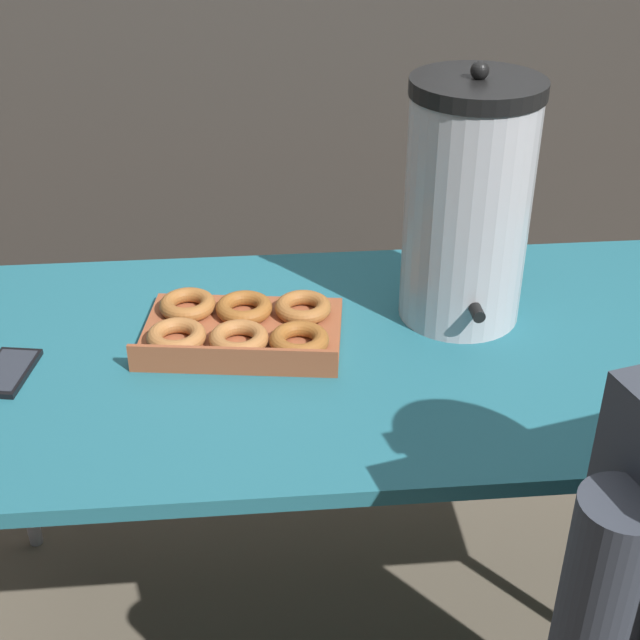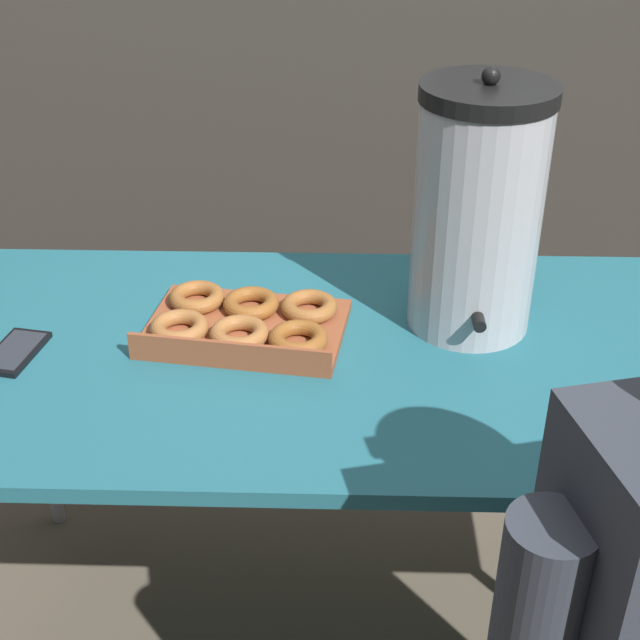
{
  "view_description": "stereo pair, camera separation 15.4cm",
  "coord_description": "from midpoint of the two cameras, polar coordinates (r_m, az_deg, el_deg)",
  "views": [
    {
      "loc": [
        -0.17,
        -1.31,
        1.59
      ],
      "look_at": [
        -0.06,
        0.0,
        0.8
      ],
      "focal_mm": 50.0,
      "sensor_mm": 36.0,
      "label": 1
    },
    {
      "loc": [
        -0.02,
        -1.32,
        1.59
      ],
      "look_at": [
        -0.06,
        0.0,
        0.8
      ],
      "focal_mm": 50.0,
      "sensor_mm": 36.0,
      "label": 2
    }
  ],
  "objects": [
    {
      "name": "folding_table",
      "position": [
        1.6,
        4.86,
        -3.32
      ],
      "size": [
        1.55,
        0.75,
        0.74
      ],
      "color": "#236675",
      "rests_on": "ground"
    },
    {
      "name": "ground_plane",
      "position": [
        2.07,
        3.97,
        -19.37
      ],
      "size": [
        12.0,
        12.0,
        0.0
      ],
      "primitive_type": "plane",
      "color": "brown"
    },
    {
      "name": "donut_box",
      "position": [
        1.6,
        -2.09,
        -0.27
      ],
      "size": [
        0.38,
        0.29,
        0.05
      ],
      "rotation": [
        0.0,
        0.0,
        -0.14
      ],
      "color": "brown",
      "rests_on": "folding_table"
    },
    {
      "name": "coffee_urn",
      "position": [
        1.58,
        12.83,
        6.76
      ],
      "size": [
        0.23,
        0.26,
        0.47
      ],
      "color": "#B7B7BC",
      "rests_on": "folding_table"
    },
    {
      "name": "cell_phone",
      "position": [
        1.62,
        -16.42,
        -2.06
      ],
      "size": [
        0.1,
        0.15,
        0.01
      ],
      "rotation": [
        0.0,
        0.0,
        -0.18
      ],
      "color": "black",
      "rests_on": "folding_table"
    }
  ]
}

